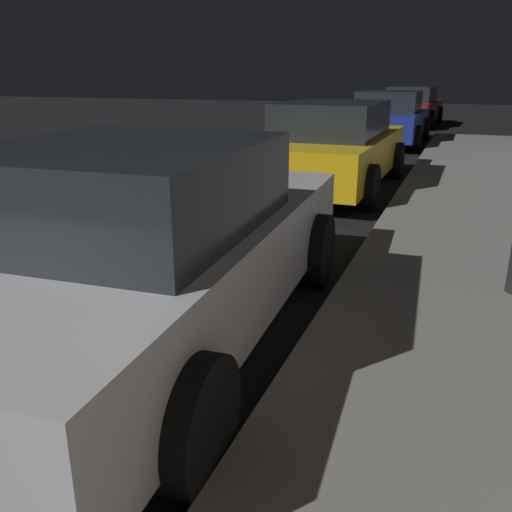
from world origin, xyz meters
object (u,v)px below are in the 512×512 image
car_silver (143,245)px  car_red (412,106)px  car_blue (389,119)px  car_yellow_cab (333,146)px

car_silver → car_red: 18.80m
car_blue → car_yellow_cab: bearing=-90.0°
car_yellow_cab → car_red: same height
car_yellow_cab → car_red: 12.96m
car_blue → car_red: (-0.00, 6.36, 0.02)m
car_yellow_cab → car_blue: same height
car_blue → car_silver: bearing=-90.0°
car_silver → car_blue: same height
car_yellow_cab → car_silver: bearing=-90.0°
car_silver → car_yellow_cab: same height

